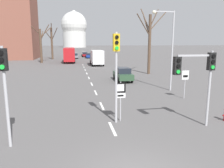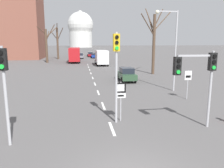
# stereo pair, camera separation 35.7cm
# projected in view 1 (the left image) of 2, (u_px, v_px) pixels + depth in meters

# --- Properties ---
(lane_stripe_0) EXTENTS (0.16, 2.00, 0.01)m
(lane_stripe_0) POSITION_uv_depth(u_px,v_px,m) (112.00, 129.00, 12.05)
(lane_stripe_0) COLOR silver
(lane_stripe_0) RESTS_ON ground_plane
(lane_stripe_1) EXTENTS (0.16, 2.00, 0.01)m
(lane_stripe_1) POSITION_uv_depth(u_px,v_px,m) (102.00, 106.00, 16.40)
(lane_stripe_1) COLOR silver
(lane_stripe_1) RESTS_ON ground_plane
(lane_stripe_2) EXTENTS (0.16, 2.00, 0.01)m
(lane_stripe_2) POSITION_uv_depth(u_px,v_px,m) (96.00, 93.00, 20.76)
(lane_stripe_2) COLOR silver
(lane_stripe_2) RESTS_ON ground_plane
(lane_stripe_3) EXTENTS (0.16, 2.00, 0.01)m
(lane_stripe_3) POSITION_uv_depth(u_px,v_px,m) (92.00, 84.00, 25.11)
(lane_stripe_3) COLOR silver
(lane_stripe_3) RESTS_ON ground_plane
(lane_stripe_4) EXTENTS (0.16, 2.00, 0.01)m
(lane_stripe_4) POSITION_uv_depth(u_px,v_px,m) (89.00, 78.00, 29.46)
(lane_stripe_4) COLOR silver
(lane_stripe_4) RESTS_ON ground_plane
(lane_stripe_5) EXTENTS (0.16, 2.00, 0.01)m
(lane_stripe_5) POSITION_uv_depth(u_px,v_px,m) (87.00, 73.00, 33.82)
(lane_stripe_5) COLOR silver
(lane_stripe_5) RESTS_ON ground_plane
(lane_stripe_6) EXTENTS (0.16, 2.00, 0.01)m
(lane_stripe_6) POSITION_uv_depth(u_px,v_px,m) (85.00, 70.00, 38.17)
(lane_stripe_6) COLOR silver
(lane_stripe_6) RESTS_ON ground_plane
(lane_stripe_7) EXTENTS (0.16, 2.00, 0.01)m
(lane_stripe_7) POSITION_uv_depth(u_px,v_px,m) (84.00, 67.00, 42.53)
(lane_stripe_7) COLOR silver
(lane_stripe_7) RESTS_ON ground_plane
(lane_stripe_8) EXTENTS (0.16, 2.00, 0.01)m
(lane_stripe_8) POSITION_uv_depth(u_px,v_px,m) (83.00, 65.00, 46.88)
(lane_stripe_8) COLOR silver
(lane_stripe_8) RESTS_ON ground_plane
(traffic_signal_centre_tall) EXTENTS (0.36, 0.34, 5.26)m
(traffic_signal_centre_tall) POSITION_uv_depth(u_px,v_px,m) (116.00, 61.00, 12.36)
(traffic_signal_centre_tall) COLOR #B2B2B7
(traffic_signal_centre_tall) RESTS_ON ground_plane
(traffic_signal_near_left) EXTENTS (0.36, 0.34, 4.54)m
(traffic_signal_near_left) POSITION_uv_depth(u_px,v_px,m) (4.00, 78.00, 9.40)
(traffic_signal_near_left) COLOR #B2B2B7
(traffic_signal_near_left) RESTS_ON ground_plane
(traffic_signal_near_right) EXTENTS (2.34, 0.34, 4.25)m
(traffic_signal_near_right) POSITION_uv_depth(u_px,v_px,m) (199.00, 70.00, 11.78)
(traffic_signal_near_right) COLOR #B2B2B7
(traffic_signal_near_right) RESTS_ON ground_plane
(route_sign_post) EXTENTS (0.60, 0.08, 2.41)m
(route_sign_post) POSITION_uv_depth(u_px,v_px,m) (121.00, 95.00, 12.97)
(route_sign_post) COLOR #B2B2B7
(route_sign_post) RESTS_ON ground_plane
(speed_limit_sign) EXTENTS (0.60, 0.08, 2.45)m
(speed_limit_sign) POSITION_uv_depth(u_px,v_px,m) (185.00, 79.00, 18.27)
(speed_limit_sign) COLOR #B2B2B7
(speed_limit_sign) RESTS_ON ground_plane
(street_lamp_right) EXTENTS (2.22, 0.36, 7.62)m
(street_lamp_right) POSITION_uv_depth(u_px,v_px,m) (168.00, 42.00, 20.84)
(street_lamp_right) COLOR #B2B2B7
(street_lamp_right) RESTS_ON ground_plane
(sedan_near_left) EXTENTS (1.86, 4.04, 1.50)m
(sedan_near_left) POSITION_uv_depth(u_px,v_px,m) (84.00, 54.00, 79.20)
(sedan_near_left) COLOR #B7B7BC
(sedan_near_left) RESTS_ON ground_plane
(sedan_near_right) EXTENTS (1.81, 4.38, 1.69)m
(sedan_near_right) POSITION_uv_depth(u_px,v_px,m) (123.00, 74.00, 26.98)
(sedan_near_right) COLOR #2D4C33
(sedan_near_right) RESTS_ON ground_plane
(sedan_mid_centre) EXTENTS (1.97, 4.28, 1.67)m
(sedan_mid_centre) POSITION_uv_depth(u_px,v_px,m) (75.00, 56.00, 65.59)
(sedan_mid_centre) COLOR slate
(sedan_mid_centre) RESTS_ON ground_plane
(sedan_far_left) EXTENTS (1.95, 4.46, 1.53)m
(sedan_far_left) POSITION_uv_depth(u_px,v_px,m) (89.00, 56.00, 68.09)
(sedan_far_left) COLOR navy
(sedan_far_left) RESTS_ON ground_plane
(sedan_far_right) EXTENTS (1.87, 4.41, 1.62)m
(sedan_far_right) POSITION_uv_depth(u_px,v_px,m) (85.00, 54.00, 73.87)
(sedan_far_right) COLOR maroon
(sedan_far_right) RESTS_ON ground_plane
(city_bus) EXTENTS (2.66, 10.80, 3.48)m
(city_bus) POSITION_uv_depth(u_px,v_px,m) (69.00, 54.00, 53.48)
(city_bus) COLOR red
(city_bus) RESTS_ON ground_plane
(delivery_truck) EXTENTS (2.44, 7.20, 3.14)m
(delivery_truck) POSITION_uv_depth(u_px,v_px,m) (97.00, 57.00, 46.06)
(delivery_truck) COLOR #333842
(delivery_truck) RESTS_ON ground_plane
(bare_tree_left_near) EXTENTS (3.26, 2.46, 10.06)m
(bare_tree_left_near) POSITION_uv_depth(u_px,v_px,m) (52.00, 42.00, 62.28)
(bare_tree_left_near) COLOR brown
(bare_tree_left_near) RESTS_ON ground_plane
(bare_tree_right_near) EXTENTS (5.65, 4.14, 9.99)m
(bare_tree_right_near) POSITION_uv_depth(u_px,v_px,m) (149.00, 40.00, 32.70)
(bare_tree_right_near) COLOR brown
(bare_tree_right_near) RESTS_ON ground_plane
(bare_tree_left_far) EXTENTS (4.25, 3.99, 8.91)m
(bare_tree_left_far) POSITION_uv_depth(u_px,v_px,m) (41.00, 43.00, 51.06)
(bare_tree_left_far) COLOR brown
(bare_tree_left_far) RESTS_ON ground_plane
(capitol_dome) EXTENTS (26.60, 26.60, 37.58)m
(capitol_dome) POSITION_uv_depth(u_px,v_px,m) (74.00, 30.00, 227.79)
(capitol_dome) COLOR silver
(capitol_dome) RESTS_ON ground_plane
(apartment_block_left) EXTENTS (18.00, 14.00, 20.32)m
(apartment_block_left) POSITION_uv_depth(u_px,v_px,m) (3.00, 24.00, 62.98)
(apartment_block_left) COLOR brown
(apartment_block_left) RESTS_ON ground_plane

